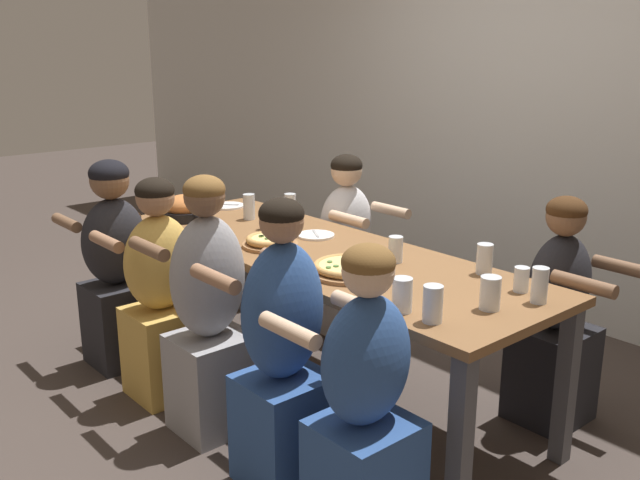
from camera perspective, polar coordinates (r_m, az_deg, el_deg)
name	(u,v)px	position (r m, az deg, el deg)	size (l,w,h in m)	color
ground_plane	(320,387)	(3.80, 0.00, -11.71)	(18.00, 18.00, 0.00)	#423833
restaurant_back_panel	(540,65)	(4.76, 17.18, 13.22)	(10.00, 0.06, 3.20)	silver
dining_table	(320,264)	(3.54, 0.00, -1.95)	(2.47, 0.82, 0.75)	brown
pizza_board_main	(349,268)	(3.16, 2.32, -2.26)	(0.36, 0.36, 0.05)	#996B42
pizza_board_second	(270,241)	(3.57, -4.01, -0.10)	(0.28, 0.28, 0.05)	#996B42
skillet_bowl	(184,209)	(4.18, -10.82, 2.47)	(0.37, 0.25, 0.14)	black
empty_plate_a	(228,206)	(4.46, -7.40, 2.73)	(0.21, 0.21, 0.02)	white
empty_plate_b	(316,235)	(3.76, -0.34, 0.38)	(0.20, 0.20, 0.02)	white
cocktail_glass_blue	(267,220)	(3.91, -4.27, 1.58)	(0.07, 0.07, 0.14)	silver
drinking_glass_a	(290,207)	(4.17, -2.40, 2.66)	(0.07, 0.07, 0.14)	silver
drinking_glass_b	(521,281)	(3.05, 15.80, -3.17)	(0.06, 0.06, 0.10)	silver
drinking_glass_c	(540,287)	(2.93, 17.15, -3.61)	(0.06, 0.06, 0.14)	silver
drinking_glass_d	(490,295)	(2.81, 13.45, -4.31)	(0.08, 0.08, 0.13)	silver
drinking_glass_e	(396,251)	(3.33, 6.07, -0.84)	(0.07, 0.07, 0.12)	silver
drinking_glass_f	(249,208)	(4.13, -5.70, 2.57)	(0.07, 0.07, 0.15)	silver
drinking_glass_g	(402,297)	(2.73, 6.59, -4.55)	(0.08, 0.08, 0.13)	silver
drinking_glass_h	(433,304)	(2.65, 9.01, -5.07)	(0.07, 0.07, 0.14)	silver
drinking_glass_i	(484,261)	(3.23, 13.02, -1.63)	(0.07, 0.07, 0.14)	silver
diner_far_right	(557,322)	(3.50, 18.41, -6.28)	(0.51, 0.40, 1.09)	#232328
diner_near_right	(365,412)	(2.56, 3.60, -13.54)	(0.51, 0.40, 1.11)	#2D5193
diner_near_center	(209,319)	(3.26, -8.84, -6.23)	(0.51, 0.40, 1.20)	#99999E
diner_near_midleft	(161,299)	(3.64, -12.59, -4.63)	(0.51, 0.40, 1.13)	gold
diner_far_midleft	(346,252)	(4.34, 2.10, -1.01)	(0.51, 0.40, 1.10)	silver
diner_near_left	(116,271)	(4.05, -15.98, -2.38)	(0.51, 0.40, 1.15)	#232328
diner_near_midright	(283,359)	(2.85, -2.98, -9.52)	(0.51, 0.40, 1.19)	#2D5193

